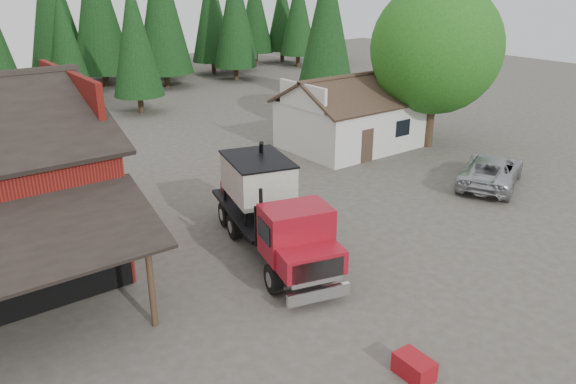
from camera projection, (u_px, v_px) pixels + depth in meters
ground at (331, 297)px, 19.45m from camera, size 120.00×120.00×0.00m
farmhouse at (351, 121)px, 35.80m from camera, size 8.60×6.42×4.65m
deciduous_tree at (436, 53)px, 34.27m from camera, size 8.00×8.00×10.20m
conifer_backdrop at (25, 97)px, 50.67m from camera, size 76.00×16.00×16.00m
near_pine_b at (134, 37)px, 42.98m from camera, size 3.96×3.96×10.40m
near_pine_c at (327, 17)px, 48.62m from camera, size 4.84×4.84×12.40m
feed_truck at (271, 208)px, 21.94m from camera, size 4.61×9.26×4.04m
silver_car at (491, 170)px, 29.46m from camera, size 6.43×4.91×1.62m
equip_box at (414, 367)px, 15.52m from camera, size 0.74×1.13×0.60m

